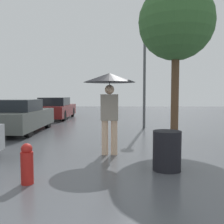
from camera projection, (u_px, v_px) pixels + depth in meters
name	position (u px, v px, depth m)	size (l,w,h in m)	color
pedestrian	(109.00, 88.00, 6.10)	(1.28, 1.28, 2.02)	beige
parked_car_middle	(18.00, 117.00, 9.90)	(1.86, 4.02, 1.30)	#4C514C
parked_car_farthest	(56.00, 109.00, 15.51)	(1.78, 4.59, 1.31)	maroon
tree	(176.00, 23.00, 7.69)	(2.33, 2.33, 4.89)	brown
street_lamp	(145.00, 55.00, 11.00)	(0.36, 0.36, 4.73)	#515456
trash_bin	(167.00, 151.00, 4.91)	(0.55, 0.55, 0.78)	black
fire_hydrant	(27.00, 164.00, 4.15)	(0.21, 0.21, 0.69)	#B21E19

